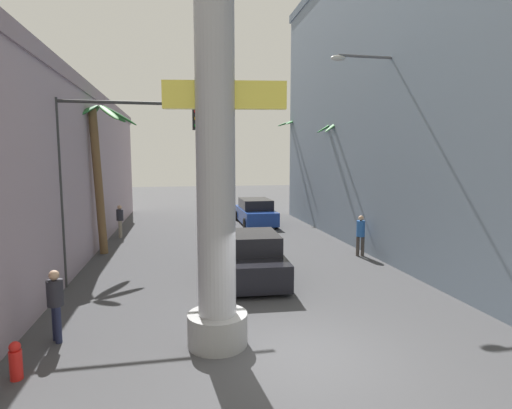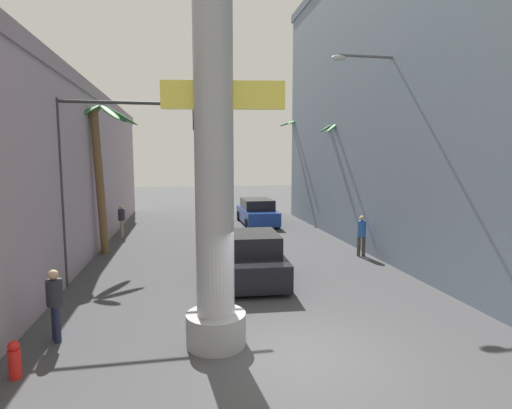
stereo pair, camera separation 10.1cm
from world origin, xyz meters
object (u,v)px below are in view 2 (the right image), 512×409
at_px(palm_tree_far_right, 296,161).
at_px(palm_tree_mid_right, 349,151).
at_px(car_lead, 249,256).
at_px(fire_hydrant, 14,360).
at_px(street_lamp, 390,139).
at_px(palm_tree_mid_left, 100,157).
at_px(neon_sign_pole, 214,134).
at_px(car_far, 257,212).
at_px(pedestrian_mid_right, 362,233).
at_px(traffic_light_mast, 111,156).
at_px(pedestrian_far_left, 122,218).
at_px(pedestrian_curb_left, 55,300).

bearing_deg(palm_tree_far_right, palm_tree_mid_right, -85.35).
relative_size(car_lead, fire_hydrant, 7.21).
bearing_deg(palm_tree_far_right, street_lamp, -91.20).
bearing_deg(street_lamp, palm_tree_far_right, 88.80).
bearing_deg(palm_tree_far_right, palm_tree_mid_left, -138.02).
bearing_deg(palm_tree_mid_right, palm_tree_far_right, 94.65).
bearing_deg(fire_hydrant, neon_sign_pole, 10.37).
height_order(car_lead, car_far, same).
relative_size(palm_tree_mid_left, pedestrian_mid_right, 3.67).
bearing_deg(car_far, traffic_light_mast, -121.28).
relative_size(palm_tree_mid_right, pedestrian_far_left, 3.77).
distance_m(car_far, fire_hydrant, 18.05).
distance_m(street_lamp, fire_hydrant, 13.31).
relative_size(palm_tree_far_right, pedestrian_far_left, 4.06).
bearing_deg(pedestrian_far_left, street_lamp, -33.07).
bearing_deg(palm_tree_mid_right, palm_tree_mid_left, -168.12).
xyz_separation_m(car_far, palm_tree_mid_left, (-7.80, -6.59, 3.33)).
xyz_separation_m(neon_sign_pole, palm_tree_mid_left, (-3.99, 9.11, -0.44)).
xyz_separation_m(neon_sign_pole, pedestrian_mid_right, (6.55, 6.84, -3.52)).
bearing_deg(palm_tree_mid_right, street_lamp, -98.77).
height_order(palm_tree_far_right, pedestrian_mid_right, palm_tree_far_right).
bearing_deg(palm_tree_mid_right, car_far, 135.39).
relative_size(neon_sign_pole, palm_tree_mid_left, 1.64).
distance_m(neon_sign_pole, palm_tree_mid_right, 14.08).
relative_size(palm_tree_mid_right, palm_tree_mid_left, 1.01).
bearing_deg(palm_tree_mid_right, pedestrian_far_left, 174.26).
xyz_separation_m(car_far, palm_tree_mid_right, (4.14, -4.08, 3.69)).
relative_size(palm_tree_far_right, pedestrian_curb_left, 4.22).
xyz_separation_m(traffic_light_mast, palm_tree_far_right, (10.15, 14.51, -0.21)).
bearing_deg(car_far, palm_tree_far_right, 45.58).
distance_m(traffic_light_mast, car_far, 13.22).
xyz_separation_m(car_lead, pedestrian_mid_right, (5.04, 1.95, 0.28)).
xyz_separation_m(car_lead, fire_hydrant, (-5.25, -5.57, -0.35)).
distance_m(palm_tree_mid_right, palm_tree_far_right, 7.71).
distance_m(pedestrian_far_left, pedestrian_curb_left, 11.98).
relative_size(car_lead, palm_tree_far_right, 0.76).
distance_m(car_lead, palm_tree_mid_left, 7.70).
bearing_deg(palm_tree_far_right, car_far, -134.42).
height_order(street_lamp, car_far, street_lamp).
relative_size(pedestrian_mid_right, pedestrian_far_left, 1.01).
distance_m(car_lead, car_far, 11.06).
relative_size(car_lead, palm_tree_mid_left, 0.83).
distance_m(neon_sign_pole, pedestrian_mid_right, 10.10).
bearing_deg(car_far, pedestrian_mid_right, -72.89).
distance_m(palm_tree_far_right, pedestrian_curb_left, 21.60).
distance_m(traffic_light_mast, fire_hydrant, 6.69).
bearing_deg(traffic_light_mast, pedestrian_curb_left, -99.23).
bearing_deg(car_lead, traffic_light_mast, -178.57).
xyz_separation_m(car_lead, palm_tree_mid_left, (-5.49, 4.22, 3.37)).
relative_size(traffic_light_mast, palm_tree_far_right, 0.86).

